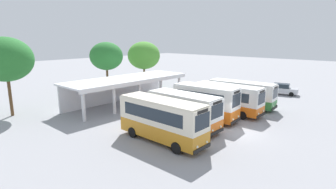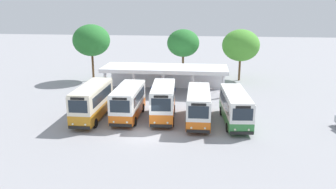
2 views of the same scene
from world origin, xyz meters
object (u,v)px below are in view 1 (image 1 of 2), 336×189
(city_bus_second_in_row, at_px, (184,110))
(waiting_chair_end_by_column, at_px, (123,104))
(city_bus_fifth_blue, at_px, (241,93))
(waiting_chair_second_from_end, at_px, (127,103))
(city_bus_fourth_amber, at_px, (228,98))
(waiting_chair_fourth_seat, at_px, (136,101))
(city_bus_nearest_orange, at_px, (162,119))
(parked_car_flank, at_px, (282,89))
(city_bus_middle_cream, at_px, (206,101))
(waiting_chair_middle_seat, at_px, (132,102))
(waiting_chair_fifth_seat, at_px, (140,100))

(city_bus_second_in_row, bearing_deg, waiting_chair_end_by_column, 84.92)
(city_bus_fifth_blue, height_order, waiting_chair_second_from_end, city_bus_fifth_blue)
(city_bus_fourth_amber, relative_size, waiting_chair_fourth_seat, 9.05)
(city_bus_nearest_orange, relative_size, waiting_chair_fourth_seat, 9.25)
(city_bus_fourth_amber, distance_m, parked_car_flank, 14.55)
(city_bus_middle_cream, xyz_separation_m, waiting_chair_fourth_seat, (-0.59, 10.00, -1.43))
(waiting_chair_middle_seat, bearing_deg, city_bus_fifth_blue, -50.52)
(waiting_chair_end_by_column, bearing_deg, city_bus_middle_cream, -74.96)
(city_bus_fifth_blue, bearing_deg, waiting_chair_fifth_seat, 124.43)
(city_bus_middle_cream, bearing_deg, waiting_chair_middle_seat, 97.39)
(waiting_chair_fifth_seat, bearing_deg, waiting_chair_end_by_column, 179.20)
(city_bus_second_in_row, relative_size, parked_car_flank, 1.61)
(city_bus_second_in_row, xyz_separation_m, waiting_chair_end_by_column, (0.89, 10.05, -1.31))
(city_bus_fourth_amber, distance_m, city_bus_fifth_blue, 3.59)
(waiting_chair_end_by_column, bearing_deg, city_bus_fourth_amber, -59.13)
(city_bus_nearest_orange, bearing_deg, waiting_chair_middle_seat, 61.00)
(city_bus_nearest_orange, bearing_deg, waiting_chair_fifth_seat, 55.60)
(city_bus_second_in_row, bearing_deg, waiting_chair_second_from_end, 80.99)
(city_bus_nearest_orange, distance_m, city_bus_middle_cream, 7.20)
(city_bus_second_in_row, xyz_separation_m, waiting_chair_fifth_seat, (3.70, 10.01, -1.31))
(waiting_chair_fourth_seat, bearing_deg, city_bus_fifth_blue, -53.05)
(city_bus_second_in_row, distance_m, waiting_chair_end_by_column, 10.17)
(city_bus_fourth_amber, xyz_separation_m, waiting_chair_end_by_column, (-6.28, 10.51, -1.27))
(city_bus_nearest_orange, relative_size, waiting_chair_end_by_column, 9.25)
(city_bus_nearest_orange, relative_size, parked_car_flank, 1.78)
(city_bus_fourth_amber, height_order, parked_car_flank, city_bus_fourth_amber)
(city_bus_nearest_orange, height_order, city_bus_fifth_blue, city_bus_nearest_orange)
(waiting_chair_middle_seat, xyz_separation_m, waiting_chair_fourth_seat, (0.70, 0.05, 0.00))
(city_bus_nearest_orange, distance_m, waiting_chair_middle_seat, 12.21)
(city_bus_nearest_orange, xyz_separation_m, waiting_chair_middle_seat, (5.88, 10.61, -1.40))
(city_bus_fourth_amber, height_order, waiting_chair_second_from_end, city_bus_fourth_amber)
(city_bus_fifth_blue, height_order, waiting_chair_fourth_seat, city_bus_fifth_blue)
(waiting_chair_end_by_column, bearing_deg, city_bus_second_in_row, -95.08)
(waiting_chair_fifth_seat, bearing_deg, parked_car_flank, -32.57)
(city_bus_nearest_orange, distance_m, city_bus_fifth_blue, 14.35)
(city_bus_fifth_blue, relative_size, waiting_chair_fourth_seat, 9.48)
(waiting_chair_second_from_end, bearing_deg, waiting_chair_fourth_seat, -0.96)
(city_bus_middle_cream, xyz_separation_m, city_bus_fifth_blue, (7.17, -0.32, -0.22))
(waiting_chair_fifth_seat, bearing_deg, waiting_chair_middle_seat, -178.84)
(city_bus_fifth_blue, xyz_separation_m, parked_car_flank, (10.90, -1.17, -0.91))
(city_bus_fifth_blue, xyz_separation_m, waiting_chair_second_from_end, (-9.17, 10.34, -1.22))
(waiting_chair_fourth_seat, height_order, waiting_chair_fifth_seat, same)
(city_bus_nearest_orange, distance_m, city_bus_fourth_amber, 10.76)
(city_bus_nearest_orange, xyz_separation_m, city_bus_middle_cream, (7.17, 0.65, 0.03))
(city_bus_nearest_orange, bearing_deg, city_bus_fourth_amber, 0.92)
(city_bus_middle_cream, distance_m, waiting_chair_second_from_end, 10.32)
(waiting_chair_end_by_column, xyz_separation_m, waiting_chair_second_from_end, (0.70, 0.00, 0.00))
(parked_car_flank, relative_size, waiting_chair_second_from_end, 5.19)
(waiting_chair_middle_seat, relative_size, waiting_chair_fifth_seat, 1.00)
(city_bus_nearest_orange, xyz_separation_m, city_bus_fifth_blue, (14.35, 0.34, -0.18))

